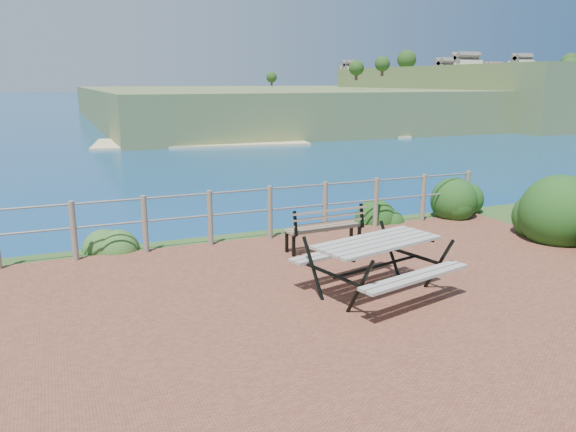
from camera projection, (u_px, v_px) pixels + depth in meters
name	position (u px, v px, depth m)	size (l,w,h in m)	color
ground	(358.00, 302.00, 7.61)	(10.00, 7.00, 0.12)	brown
ocean	(59.00, 90.00, 186.92)	(1200.00, 1200.00, 0.00)	#155682
safety_railing	(270.00, 210.00, 10.48)	(9.40, 0.10, 1.00)	#6B5B4C
distant_bay	(469.00, 91.00, 254.59)	(290.00, 232.36, 24.00)	#506432
picnic_table	(377.00, 261.00, 7.76)	(1.94, 1.54, 0.76)	#9C968C
park_bench	(324.00, 221.00, 9.79)	(1.44, 0.44, 0.80)	brown
shrub_right_front	(552.00, 235.00, 10.92)	(1.55, 1.55, 2.20)	#194314
shrub_right_edge	(466.00, 217.00, 12.38)	(1.16, 1.16, 1.65)	#194314
shrub_lip_west	(114.00, 252.00, 9.83)	(0.76, 0.76, 0.50)	#265520
shrub_lip_east	(380.00, 222.00, 11.91)	(0.88, 0.88, 0.67)	#194314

